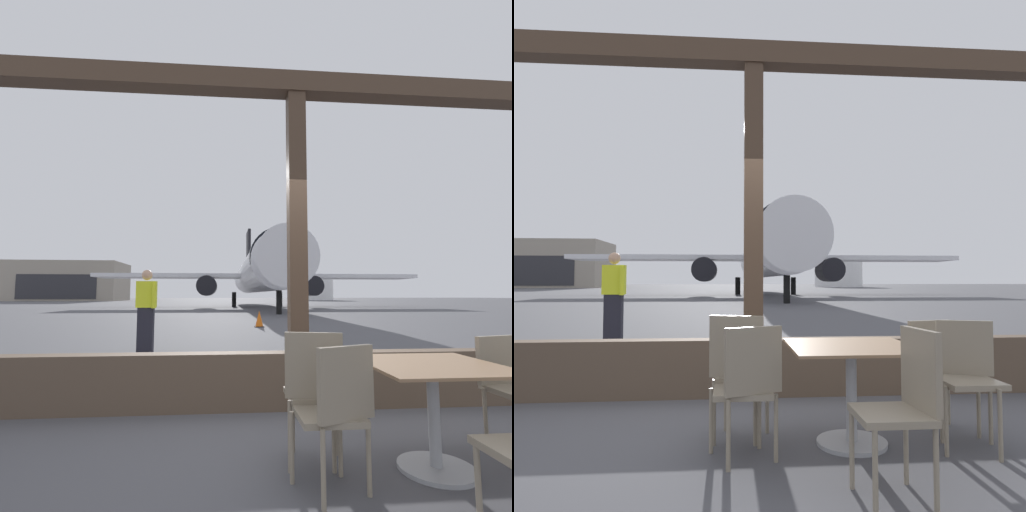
{
  "view_description": "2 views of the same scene",
  "coord_description": "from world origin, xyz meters",
  "views": [
    {
      "loc": [
        -0.82,
        -4.11,
        1.21
      ],
      "look_at": [
        0.78,
        14.25,
        3.14
      ],
      "focal_mm": 26.19,
      "sensor_mm": 36.0,
      "label": 1
    },
    {
      "loc": [
        -0.23,
        -4.9,
        1.21
      ],
      "look_at": [
        1.96,
        21.44,
        2.63
      ],
      "focal_mm": 32.24,
      "sensor_mm": 36.0,
      "label": 2
    }
  ],
  "objects": [
    {
      "name": "cafe_chair_window_right",
      "position": [
        0.75,
        -2.35,
        0.55
      ],
      "size": [
        0.42,
        0.42,
        0.93
      ],
      "color": "gray",
      "rests_on": "ground"
    },
    {
      "name": "cafe_chair_aisle_left",
      "position": [
        1.45,
        -1.24,
        0.53
      ],
      "size": [
        0.46,
        0.46,
        0.88
      ],
      "color": "gray",
      "rests_on": "ground"
    },
    {
      "name": "dining_table",
      "position": [
        0.66,
        -1.5,
        0.47
      ],
      "size": [
        0.92,
        0.92,
        0.73
      ],
      "color": "#8C6B4C",
      "rests_on": "ground"
    },
    {
      "name": "cafe_chair_aisle_right",
      "position": [
        1.5,
        -1.61,
        0.55
      ],
      "size": [
        0.49,
        0.49,
        0.91
      ],
      "color": "gray",
      "rests_on": "ground"
    },
    {
      "name": "fuel_storage_tank",
      "position": [
        20.37,
        82.75,
        2.69
      ],
      "size": [
        9.21,
        9.21,
        5.37
      ],
      "primitive_type": "cylinder",
      "color": "white",
      "rests_on": "ground"
    },
    {
      "name": "cafe_chair_window_left",
      "position": [
        -0.17,
        -1.4,
        0.57
      ],
      "size": [
        0.46,
        0.46,
        0.95
      ],
      "color": "gray",
      "rests_on": "ground"
    },
    {
      "name": "ground_crew_worker",
      "position": [
        -2.43,
        3.94,
        0.9
      ],
      "size": [
        0.45,
        0.4,
        1.74
      ],
      "color": "black",
      "rests_on": "ground"
    },
    {
      "name": "distant_hangar",
      "position": [
        -32.93,
        77.7,
        3.99
      ],
      "size": [
        21.44,
        13.39,
        7.99
      ],
      "color": "#9E9384",
      "rests_on": "ground"
    },
    {
      "name": "ground_plane",
      "position": [
        0.0,
        40.0,
        0.0
      ],
      "size": [
        220.0,
        220.0,
        0.0
      ],
      "primitive_type": "plane",
      "color": "#4C4C51"
    },
    {
      "name": "window_frame",
      "position": [
        0.0,
        0.0,
        1.37
      ],
      "size": [
        8.39,
        0.24,
        3.79
      ],
      "color": "brown",
      "rests_on": "ground"
    },
    {
      "name": "airplane",
      "position": [
        2.69,
        32.88,
        3.36
      ],
      "size": [
        31.54,
        34.67,
        10.26
      ],
      "color": "silver",
      "rests_on": "ground"
    },
    {
      "name": "cafe_chair_side_extra",
      "position": [
        -0.12,
        -1.77,
        0.53
      ],
      "size": [
        0.49,
        0.49,
        0.9
      ],
      "color": "gray",
      "rests_on": "ground"
    },
    {
      "name": "traffic_cone",
      "position": [
        0.55,
        10.18,
        0.29
      ],
      "size": [
        0.36,
        0.36,
        0.62
      ],
      "color": "orange",
      "rests_on": "ground"
    }
  ]
}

